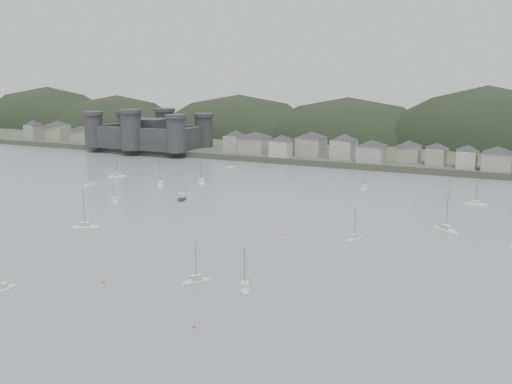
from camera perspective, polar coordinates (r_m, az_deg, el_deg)
The scene contains 8 objects.
ground at distance 129.55m, azimuth -15.04°, elevation -8.46°, with size 900.00×900.00×0.00m, color slate.
far_shore_land at distance 396.46m, azimuth 14.30°, elevation 4.95°, with size 900.00×250.00×3.00m, color #383D2D.
forested_ridge at distance 372.21m, azimuth 14.09°, elevation 2.58°, with size 851.55×103.94×102.57m.
castle at distance 339.08m, azimuth -10.43°, elevation 5.70°, with size 66.00×43.00×20.00m.
waterfront_town at distance 277.92m, azimuth 19.67°, elevation 3.56°, with size 451.48×28.46×12.92m.
moored_fleet at distance 184.23m, azimuth -2.97°, elevation -2.14°, with size 259.17×175.82×13.73m.
motor_launch_far at distance 207.33m, azimuth -7.26°, elevation -0.66°, with size 5.94×8.64×3.94m.
mooring_buoys at distance 171.96m, azimuth -4.17°, elevation -3.14°, with size 174.23×133.10×0.70m.
Camera 1 is at (81.98, -90.67, 42.92)m, focal length 40.95 mm.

